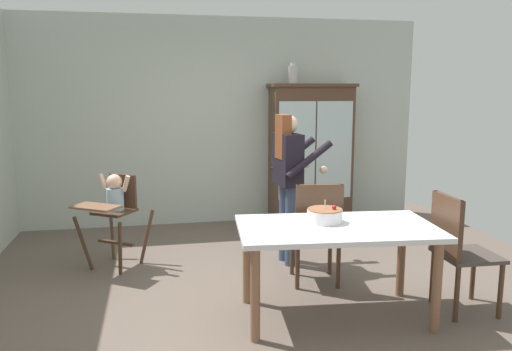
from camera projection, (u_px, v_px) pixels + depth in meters
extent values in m
plane|color=#66564C|center=(266.00, 297.00, 4.37)|extent=(6.24, 6.24, 0.00)
cube|color=beige|center=(223.00, 122.00, 6.68)|extent=(5.32, 0.06, 2.70)
cube|color=#4C3323|center=(310.00, 155.00, 6.72)|extent=(1.06, 0.42, 1.81)
cube|color=#4C3323|center=(312.00, 85.00, 6.57)|extent=(1.12, 0.48, 0.04)
cube|color=silver|center=(297.00, 151.00, 6.45)|extent=(0.48, 0.01, 1.26)
cube|color=silver|center=(334.00, 150.00, 6.55)|extent=(0.48, 0.01, 1.26)
cube|color=#4C3323|center=(311.00, 149.00, 6.71)|extent=(0.98, 0.36, 0.02)
cylinder|color=#B2B7B2|center=(293.00, 75.00, 6.50)|extent=(0.13, 0.13, 0.22)
cylinder|color=#B2B7B2|center=(293.00, 64.00, 6.47)|extent=(0.07, 0.07, 0.05)
cylinder|color=#4C3323|center=(83.00, 243.00, 4.95)|extent=(0.19, 0.08, 0.56)
cylinder|color=#4C3323|center=(120.00, 249.00, 4.79)|extent=(0.08, 0.19, 0.56)
cylinder|color=#4C3323|center=(112.00, 232.00, 5.36)|extent=(0.08, 0.19, 0.56)
cylinder|color=#4C3323|center=(147.00, 236.00, 5.19)|extent=(0.19, 0.08, 0.56)
cube|color=#4C3323|center=(116.00, 243.00, 5.08)|extent=(0.37, 0.27, 0.02)
cube|color=#4C3323|center=(114.00, 212.00, 5.02)|extent=(0.47, 0.47, 0.02)
cube|color=#4C3323|center=(123.00, 191.00, 5.13)|extent=(0.27, 0.19, 0.34)
cube|color=brown|center=(96.00, 207.00, 4.76)|extent=(0.50, 0.44, 0.02)
cylinder|color=#9EBCD1|center=(115.00, 199.00, 5.02)|extent=(0.17, 0.17, 0.22)
sphere|color=beige|center=(114.00, 182.00, 4.99)|extent=(0.15, 0.15, 0.15)
cylinder|color=beige|center=(103.00, 181.00, 5.04)|extent=(0.10, 0.09, 0.17)
cylinder|color=beige|center=(126.00, 183.00, 4.94)|extent=(0.10, 0.09, 0.17)
cylinder|color=#3D4C6B|center=(291.00, 226.00, 5.10)|extent=(0.11, 0.11, 0.82)
cylinder|color=#3D4C6B|center=(284.00, 222.00, 5.25)|extent=(0.11, 0.11, 0.82)
cube|color=black|center=(288.00, 159.00, 5.06)|extent=(0.24, 0.38, 0.52)
cube|color=white|center=(298.00, 159.00, 5.09)|extent=(0.02, 0.06, 0.49)
sphere|color=beige|center=(288.00, 125.00, 5.00)|extent=(0.19, 0.19, 0.19)
cube|color=brown|center=(283.00, 137.00, 5.01)|extent=(0.12, 0.21, 0.44)
cylinder|color=black|center=(309.00, 160.00, 4.92)|extent=(0.50, 0.13, 0.37)
sphere|color=beige|center=(324.00, 170.00, 4.98)|extent=(0.08, 0.08, 0.08)
cylinder|color=black|center=(293.00, 155.00, 5.29)|extent=(0.50, 0.13, 0.37)
sphere|color=beige|center=(307.00, 164.00, 5.36)|extent=(0.08, 0.08, 0.08)
cube|color=silver|center=(337.00, 228.00, 3.88)|extent=(1.59, 0.99, 0.04)
cylinder|color=brown|center=(255.00, 295.00, 3.55)|extent=(0.07, 0.07, 0.70)
cylinder|color=brown|center=(437.00, 287.00, 3.69)|extent=(0.07, 0.07, 0.70)
cylinder|color=brown|center=(247.00, 262.00, 4.21)|extent=(0.07, 0.07, 0.70)
cylinder|color=brown|center=(401.00, 257.00, 4.35)|extent=(0.07, 0.07, 0.70)
cylinder|color=white|center=(325.00, 216.00, 3.98)|extent=(0.28, 0.28, 0.10)
cylinder|color=#935B3D|center=(325.00, 209.00, 3.97)|extent=(0.27, 0.27, 0.01)
cylinder|color=#F2E5CC|center=(325.00, 205.00, 3.96)|extent=(0.01, 0.01, 0.06)
cone|color=yellow|center=(325.00, 200.00, 3.96)|extent=(0.02, 0.02, 0.02)
sphere|color=red|center=(334.00, 207.00, 3.94)|extent=(0.04, 0.04, 0.04)
cylinder|color=#4C3323|center=(330.00, 251.00, 4.89)|extent=(0.04, 0.04, 0.45)
cylinder|color=#4C3323|center=(292.00, 252.00, 4.87)|extent=(0.04, 0.04, 0.45)
cylinder|color=#4C3323|center=(338.00, 264.00, 4.53)|extent=(0.04, 0.04, 0.45)
cylinder|color=#4C3323|center=(297.00, 265.00, 4.51)|extent=(0.04, 0.04, 0.45)
cube|color=#473D38|center=(315.00, 233.00, 4.66)|extent=(0.50, 0.50, 0.03)
cube|color=#4C3323|center=(319.00, 211.00, 4.42)|extent=(0.42, 0.10, 0.48)
cylinder|color=#4C3323|center=(341.00, 211.00, 4.43)|extent=(0.03, 0.03, 0.48)
cylinder|color=#4C3323|center=(298.00, 212.00, 4.41)|extent=(0.03, 0.03, 0.48)
cylinder|color=#4C3323|center=(501.00, 291.00, 3.93)|extent=(0.04, 0.04, 0.45)
cylinder|color=#4C3323|center=(473.00, 274.00, 4.29)|extent=(0.04, 0.04, 0.45)
cylinder|color=#4C3323|center=(457.00, 294.00, 3.87)|extent=(0.04, 0.04, 0.45)
cylinder|color=#4C3323|center=(433.00, 277.00, 4.23)|extent=(0.04, 0.04, 0.45)
cube|color=#473D38|center=(467.00, 255.00, 4.04)|extent=(0.46, 0.46, 0.03)
cube|color=#4C3323|center=(446.00, 225.00, 3.97)|extent=(0.06, 0.42, 0.48)
cylinder|color=#4C3323|center=(460.00, 232.00, 3.78)|extent=(0.03, 0.03, 0.48)
cylinder|color=#4C3323|center=(434.00, 219.00, 4.15)|extent=(0.03, 0.03, 0.48)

